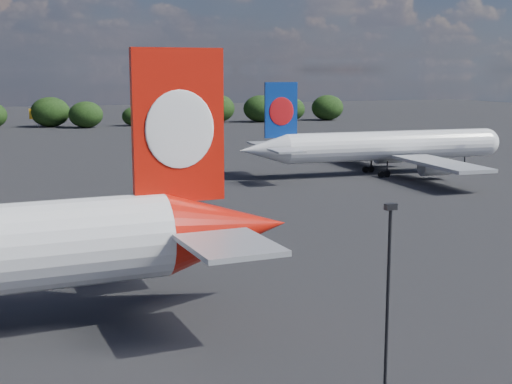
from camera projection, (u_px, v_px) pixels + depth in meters
name	position (u px, v px, depth m)	size (l,w,h in m)	color
ground	(7.00, 202.00, 90.81)	(500.00, 500.00, 0.00)	black
china_southern_airliner	(381.00, 147.00, 113.49)	(45.22, 42.98, 14.77)	white
apron_lamp_post	(388.00, 303.00, 32.93)	(0.55, 0.30, 10.62)	black
billboard_yellow	(38.00, 114.00, 206.90)	(5.00, 0.30, 5.50)	#E8A214
horizon_treeline	(41.00, 114.00, 206.07)	(202.06, 15.90, 9.03)	black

